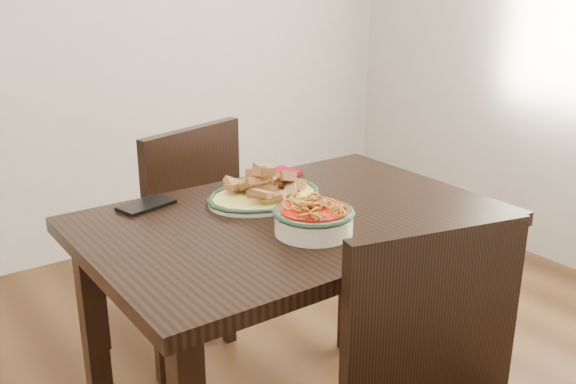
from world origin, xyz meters
TOP-DOWN VIEW (x-y plane):
  - dining_table at (-0.09, 0.02)m, footprint 1.11×0.74m
  - chair_far at (-0.14, 0.66)m, footprint 0.52×0.52m
  - fish_plate at (-0.08, 0.16)m, footprint 0.34×0.27m
  - noodle_bowl at (-0.12, -0.11)m, footprint 0.21×0.21m
  - smartphone at (-0.38, 0.31)m, footprint 0.17×0.12m
  - napkin at (0.09, 0.33)m, footprint 0.14×0.12m

SIDE VIEW (x-z plane):
  - chair_far at x=-0.14m, z-range 0.05..0.94m
  - dining_table at x=-0.09m, z-range 0.27..1.02m
  - smartphone at x=-0.38m, z-range 0.75..0.76m
  - napkin at x=0.09m, z-range 0.75..0.76m
  - noodle_bowl at x=-0.12m, z-range 0.75..0.83m
  - fish_plate at x=-0.08m, z-range 0.74..0.85m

